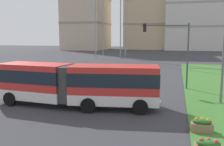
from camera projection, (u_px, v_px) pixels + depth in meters
name	position (u px, v px, depth m)	size (l,w,h in m)	color
articulated_bus	(76.00, 84.00, 18.07)	(12.02, 3.37, 3.00)	red
car_white_van	(75.00, 74.00, 29.17)	(4.51, 2.27, 1.58)	silver
flower_planter_3	(202.00, 125.00, 13.11)	(1.10, 0.56, 0.74)	#937051
traffic_light_far_right	(172.00, 44.00, 23.94)	(4.46, 0.28, 6.23)	#474C51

